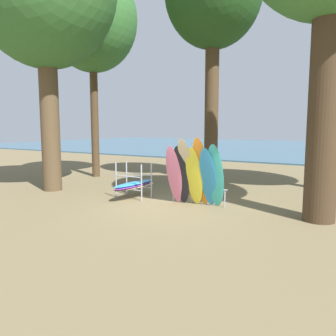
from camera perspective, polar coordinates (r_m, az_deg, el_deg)
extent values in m
plane|color=brown|center=(10.75, 1.43, -6.50)|extent=(80.00, 80.00, 0.00)
cube|color=#38607A|center=(41.22, 23.76, 3.05)|extent=(80.00, 36.00, 0.10)
cylinder|color=brown|center=(13.98, -19.36, 8.80)|extent=(0.72, 0.72, 6.08)
cylinder|color=#42301E|center=(9.72, 24.99, 10.45)|extent=(0.82, 0.82, 6.41)
cylinder|color=#4C3823|center=(15.43, 7.36, 10.56)|extent=(0.61, 0.61, 6.95)
cylinder|color=#4C3823|center=(17.29, -12.30, 8.89)|extent=(0.38, 0.38, 6.23)
ellipsoid|color=#387033|center=(18.01, -12.71, 23.31)|extent=(4.33, 4.33, 4.98)
ellipsoid|color=pink|center=(10.91, 1.06, -1.16)|extent=(0.53, 0.67, 1.92)
ellipsoid|color=black|center=(10.82, 2.17, -1.22)|extent=(0.58, 0.67, 1.92)
ellipsoid|color=#C6B289|center=(10.72, 3.30, -0.63)|extent=(0.52, 0.91, 2.17)
ellipsoid|color=yellow|center=(10.66, 4.44, -1.45)|extent=(0.60, 0.74, 1.89)
ellipsoid|color=orange|center=(10.56, 5.62, -0.69)|extent=(0.59, 0.88, 2.20)
ellipsoid|color=#2D8ED1|center=(10.51, 6.78, -1.61)|extent=(0.57, 0.79, 1.89)
ellipsoid|color=#38B2AD|center=(10.44, 7.98, -1.36)|extent=(0.60, 0.75, 2.01)
cylinder|color=#9EA0A5|center=(11.41, 0.91, -4.29)|extent=(0.04, 0.04, 0.55)
cylinder|color=#9EA0A5|center=(10.72, 9.55, -5.13)|extent=(0.04, 0.04, 0.55)
cylinder|color=#9EA0A5|center=(10.98, 5.11, -3.30)|extent=(1.96, 0.14, 0.04)
cylinder|color=#9EA0A5|center=(12.09, -8.76, -2.04)|extent=(0.05, 0.05, 1.25)
cylinder|color=#9EA0A5|center=(11.42, -4.50, -2.51)|extent=(0.05, 0.05, 1.25)
cylinder|color=#9EA0A5|center=(12.55, -7.01, -1.68)|extent=(0.05, 0.05, 1.25)
cylinder|color=#9EA0A5|center=(11.91, -2.83, -2.10)|extent=(0.05, 0.05, 1.25)
cylinder|color=#9EA0A5|center=(11.79, -6.67, -3.59)|extent=(1.10, 0.04, 0.04)
cylinder|color=#9EA0A5|center=(11.72, -6.70, -1.43)|extent=(1.10, 0.04, 0.04)
cylinder|color=#9EA0A5|center=(12.27, -4.96, -3.15)|extent=(1.10, 0.04, 0.04)
cylinder|color=#9EA0A5|center=(12.19, -4.98, -1.07)|extent=(1.10, 0.04, 0.04)
ellipsoid|color=#C6B289|center=(12.00, -5.66, -3.16)|extent=(0.66, 2.13, 0.06)
ellipsoid|color=purple|center=(12.00, -5.72, -2.87)|extent=(0.53, 2.11, 0.06)
ellipsoid|color=#2D8ED1|center=(12.00, -5.80, -2.58)|extent=(0.52, 2.10, 0.06)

